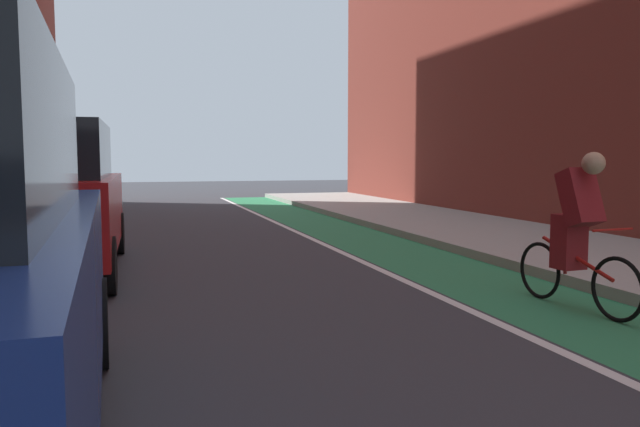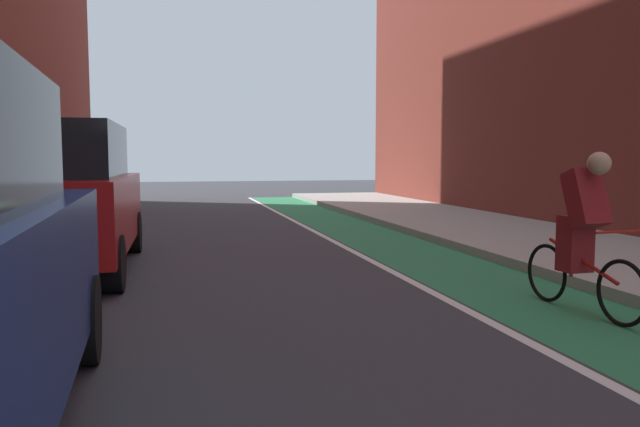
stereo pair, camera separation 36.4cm
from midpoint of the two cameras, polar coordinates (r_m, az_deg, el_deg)
The scene contains 6 objects.
ground_plane at distance 6.12m, azimuth -1.81°, elevation -9.36°, with size 70.84×70.84×0.00m, color #38383D.
bike_lane_paint at distance 8.87m, azimuth 13.25°, elevation -4.94°, with size 1.60×32.20×0.00m, color #2D8451.
lane_divider_stripe at distance 8.51m, azimuth 7.80°, elevation -5.27°, with size 0.12×32.20×0.00m, color white.
sidewalk_right at distance 10.23m, azimuth 25.99°, elevation -3.61°, with size 3.43×32.20×0.14m, color #A8A59E.
parked_suv_red at distance 8.89m, azimuth -21.89°, elevation 1.43°, with size 1.96×4.23×1.98m.
cyclist_trailing at distance 6.68m, azimuth 24.41°, elevation -1.58°, with size 0.48×1.67×1.59m.
Camera 2 is at (-1.01, 6.25, 1.53)m, focal length 34.84 mm.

